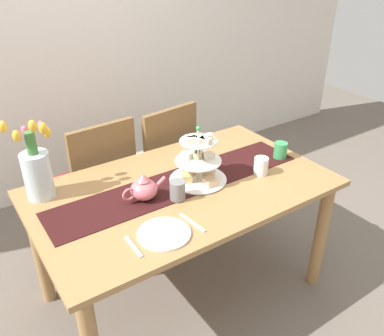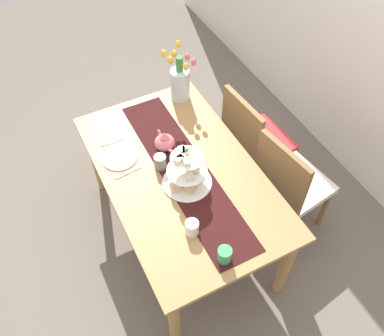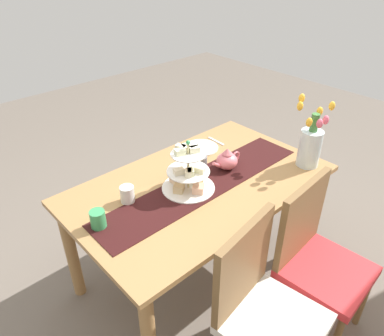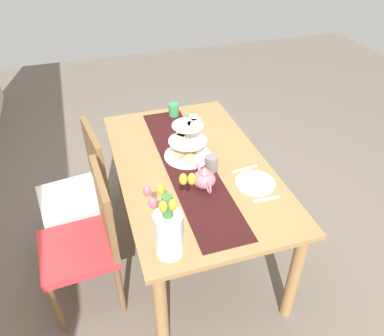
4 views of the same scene
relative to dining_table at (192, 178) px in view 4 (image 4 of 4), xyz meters
name	(u,v)px [view 4 (image 4 of 4)]	position (x,y,z in m)	size (l,w,h in m)	color
ground_plane	(192,245)	(0.00, 0.00, -0.62)	(8.00, 8.00, 0.00)	#6B6056
dining_table	(192,178)	(0.00, 0.00, 0.00)	(1.52, 0.91, 0.73)	#A37747
chair_left	(89,238)	(-0.20, 0.68, -0.12)	(0.45, 0.45, 0.91)	brown
chair_right	(82,188)	(0.26, 0.68, -0.12)	(0.48, 0.48, 0.91)	brown
table_runner	(188,165)	(0.00, 0.03, 0.11)	(1.39, 0.28, 0.00)	black
tiered_cake_stand	(188,143)	(0.10, 0.00, 0.21)	(0.30, 0.30, 0.30)	beige
teapot	(204,179)	(-0.22, 0.00, 0.16)	(0.24, 0.13, 0.14)	#D66B75
tulip_vase	(169,229)	(-0.63, 0.31, 0.25)	(0.21, 0.21, 0.44)	silver
dinner_plate_left	(255,183)	(-0.28, -0.29, 0.11)	(0.23, 0.23, 0.01)	white
fork_left	(266,199)	(-0.43, -0.29, 0.11)	(0.02, 0.15, 0.01)	silver
knife_left	(245,169)	(-0.14, -0.29, 0.11)	(0.01, 0.17, 0.01)	silver
mug_grey	(211,163)	(-0.09, -0.09, 0.16)	(0.08, 0.08, 0.10)	slate
mug_white_text	(192,123)	(0.41, -0.13, 0.15)	(0.08, 0.08, 0.10)	white
mug_orange	(174,110)	(0.63, -0.06, 0.15)	(0.08, 0.08, 0.10)	#389356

